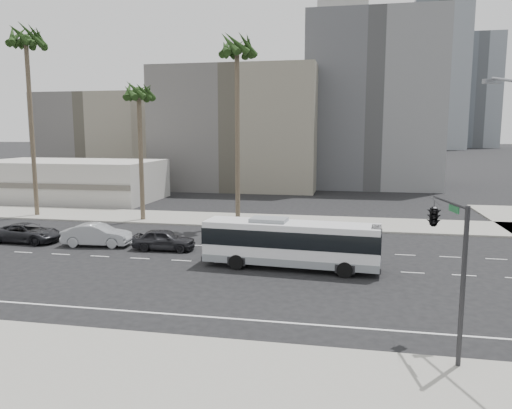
% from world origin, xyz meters
% --- Properties ---
extents(ground, '(700.00, 700.00, 0.00)m').
position_xyz_m(ground, '(0.00, 0.00, 0.00)').
color(ground, black).
rests_on(ground, ground).
extents(sidewalk_north, '(120.00, 7.00, 0.15)m').
position_xyz_m(sidewalk_north, '(0.00, 15.50, 0.07)').
color(sidewalk_north, gray).
rests_on(sidewalk_north, ground).
extents(sidewalk_south, '(120.00, 7.00, 0.15)m').
position_xyz_m(sidewalk_south, '(0.00, -15.50, 0.07)').
color(sidewalk_south, gray).
rests_on(sidewalk_south, ground).
extents(commercial_low, '(22.00, 12.16, 5.00)m').
position_xyz_m(commercial_low, '(-30.00, 25.99, 2.50)').
color(commercial_low, '#B7B3AB').
rests_on(commercial_low, ground).
extents(midrise_beige_west, '(24.00, 18.00, 18.00)m').
position_xyz_m(midrise_beige_west, '(-12.00, 45.00, 9.00)').
color(midrise_beige_west, '#64605B').
rests_on(midrise_beige_west, ground).
extents(midrise_gray_center, '(20.00, 20.00, 26.00)m').
position_xyz_m(midrise_gray_center, '(8.00, 52.00, 13.00)').
color(midrise_gray_center, '#58595D').
rests_on(midrise_gray_center, ground).
extents(midrise_beige_far, '(18.00, 16.00, 15.00)m').
position_xyz_m(midrise_beige_far, '(-38.00, 50.00, 7.50)').
color(midrise_beige_far, '#64605B').
rests_on(midrise_beige_far, ground).
extents(civic_tower, '(42.00, 42.00, 129.00)m').
position_xyz_m(civic_tower, '(-2.00, 250.00, 38.83)').
color(civic_tower, '#B7B5AE').
rests_on(civic_tower, ground).
extents(highrise_right, '(26.00, 26.00, 70.00)m').
position_xyz_m(highrise_right, '(45.00, 230.00, 35.00)').
color(highrise_right, slate).
rests_on(highrise_right, ground).
extents(highrise_far, '(22.00, 22.00, 60.00)m').
position_xyz_m(highrise_far, '(70.00, 260.00, 30.00)').
color(highrise_far, slate).
rests_on(highrise_far, ground).
extents(city_bus, '(11.27, 3.28, 3.19)m').
position_xyz_m(city_bus, '(1.46, -0.41, 1.68)').
color(city_bus, white).
rests_on(city_bus, ground).
extents(car_a, '(2.05, 4.65, 1.55)m').
position_xyz_m(car_a, '(-8.28, 2.70, 0.78)').
color(car_a, black).
rests_on(car_a, ground).
extents(car_b, '(2.28, 5.29, 1.69)m').
position_xyz_m(car_b, '(-13.78, 2.97, 0.85)').
color(car_b, '#999BA0').
rests_on(car_b, ground).
extents(car_c, '(2.69, 5.45, 1.49)m').
position_xyz_m(car_c, '(-19.84, 3.09, 0.74)').
color(car_c, black).
rests_on(car_c, ground).
extents(traffic_signal, '(2.82, 3.82, 6.07)m').
position_xyz_m(traffic_signal, '(8.61, -9.85, 5.06)').
color(traffic_signal, '#262628').
rests_on(traffic_signal, ground).
extents(palm_near, '(5.10, 5.10, 17.15)m').
position_xyz_m(palm_near, '(-5.16, 13.15, 15.54)').
color(palm_near, brown).
rests_on(palm_near, ground).
extents(palm_mid, '(4.31, 4.31, 13.34)m').
position_xyz_m(palm_mid, '(-14.81, 13.65, 12.01)').
color(palm_mid, brown).
rests_on(palm_mid, ground).
extents(palm_far, '(5.51, 5.51, 18.91)m').
position_xyz_m(palm_far, '(-26.63, 14.03, 17.18)').
color(palm_far, brown).
rests_on(palm_far, ground).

